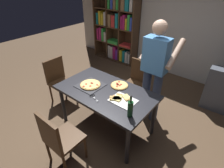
% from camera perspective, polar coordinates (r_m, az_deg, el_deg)
% --- Properties ---
extents(ground_plane, '(12.00, 12.00, 0.00)m').
position_cam_1_polar(ground_plane, '(3.22, -1.74, -13.27)').
color(ground_plane, brown).
extents(back_wall, '(6.40, 0.10, 2.80)m').
position_cam_1_polar(back_wall, '(4.63, 20.78, 19.12)').
color(back_wall, silver).
rests_on(back_wall, ground_plane).
extents(dining_table, '(1.52, 0.87, 0.75)m').
position_cam_1_polar(dining_table, '(2.78, -1.96, -3.55)').
color(dining_table, '#232328').
rests_on(dining_table, ground_plane).
extents(chair_near_camera, '(0.42, 0.42, 0.90)m').
position_cam_1_polar(chair_near_camera, '(2.45, -16.78, -16.23)').
color(chair_near_camera, '#472D19').
rests_on(chair_near_camera, ground_plane).
extents(chair_far_side, '(0.42, 0.42, 0.90)m').
position_cam_1_polar(chair_far_side, '(3.50, 8.05, 1.22)').
color(chair_far_side, '#472D19').
rests_on(chair_far_side, ground_plane).
extents(chair_left_end, '(0.42, 0.42, 0.90)m').
position_cam_1_polar(chair_left_end, '(3.68, -16.71, 1.78)').
color(chair_left_end, '#472D19').
rests_on(chair_left_end, ground_plane).
extents(bookshelf, '(1.40, 0.35, 1.95)m').
position_cam_1_polar(bookshelf, '(5.31, 1.48, 17.54)').
color(bookshelf, '#513823').
rests_on(bookshelf, ground_plane).
extents(person_serving_pizza, '(0.55, 0.54, 1.75)m').
position_cam_1_polar(person_serving_pizza, '(2.92, 13.53, 4.94)').
color(person_serving_pizza, '#38476B').
rests_on(person_serving_pizza, ground_plane).
extents(pepperoni_pizza_on_tray, '(0.39, 0.39, 0.04)m').
position_cam_1_polar(pepperoni_pizza_on_tray, '(2.87, -6.96, -0.26)').
color(pepperoni_pizza_on_tray, '#2D2D33').
rests_on(pepperoni_pizza_on_tray, dining_table).
extents(pizza_slices_on_towel, '(0.38, 0.29, 0.03)m').
position_cam_1_polar(pizza_slices_on_towel, '(2.54, 2.86, -4.86)').
color(pizza_slices_on_towel, white).
rests_on(pizza_slices_on_towel, dining_table).
extents(wine_bottle, '(0.07, 0.07, 0.32)m').
position_cam_1_polar(wine_bottle, '(2.22, 5.88, -7.84)').
color(wine_bottle, '#194723').
rests_on(wine_bottle, dining_table).
extents(kitchen_scissors, '(0.20, 0.11, 0.01)m').
position_cam_1_polar(kitchen_scissors, '(2.61, -5.97, -4.15)').
color(kitchen_scissors, silver).
rests_on(kitchen_scissors, dining_table).
extents(second_pizza_plain, '(0.28, 0.28, 0.03)m').
position_cam_1_polar(second_pizza_plain, '(2.85, 2.38, -0.38)').
color(second_pizza_plain, tan).
rests_on(second_pizza_plain, dining_table).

